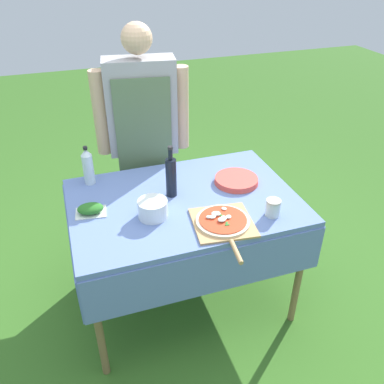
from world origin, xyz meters
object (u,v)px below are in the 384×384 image
person_cook (143,130)px  sauce_jar (273,209)px  water_bottle (88,166)px  herb_container (90,209)px  mixing_tub (153,209)px  prep_table (184,211)px  plate_stack (236,180)px  pizza_on_peel (223,222)px  oil_bottle (171,176)px

person_cook → sauce_jar: size_ratio=17.33×
water_bottle → herb_container: size_ratio=1.38×
person_cook → mixing_tub: size_ratio=10.28×
prep_table → herb_container: bearing=176.6°
water_bottle → plate_stack: size_ratio=0.92×
pizza_on_peel → prep_table: bearing=119.7°
sauce_jar → mixing_tub: bearing=162.5°
person_cook → oil_bottle: (0.03, -0.58, -0.06)m
person_cook → mixing_tub: 0.78m
person_cook → sauce_jar: (0.50, -0.95, -0.14)m
pizza_on_peel → herb_container: bearing=160.2°
plate_stack → water_bottle: bearing=161.8°
person_cook → oil_bottle: person_cook is taller
prep_table → oil_bottle: bearing=128.5°
herb_container → plate_stack: (0.90, 0.04, -0.01)m
oil_bottle → plate_stack: (0.42, 0.01, -0.11)m
herb_container → plate_stack: 0.90m
person_cook → herb_container: bearing=62.5°
mixing_tub → sauce_jar: size_ratio=1.69×
prep_table → sauce_jar: bearing=-36.4°
water_bottle → plate_stack: bearing=-18.2°
prep_table → person_cook: size_ratio=0.79×
prep_table → herb_container: 0.54m
water_bottle → sauce_jar: water_bottle is taller
person_cook → oil_bottle: size_ratio=5.30×
oil_bottle → sauce_jar: (0.47, -0.37, -0.08)m
oil_bottle → water_bottle: size_ratio=1.27×
oil_bottle → mixing_tub: size_ratio=1.94×
mixing_tub → plate_stack: bearing=17.8°
mixing_tub → plate_stack: mixing_tub is taller
water_bottle → pizza_on_peel: bearing=-46.6°
herb_container → mixing_tub: bearing=-23.7°
water_bottle → mixing_tub: water_bottle is taller
water_bottle → herb_container: bearing=-96.1°
person_cook → water_bottle: size_ratio=6.74×
pizza_on_peel → water_bottle: water_bottle is taller
herb_container → sauce_jar: bearing=-19.6°
pizza_on_peel → oil_bottle: (-0.18, 0.37, 0.11)m
oil_bottle → mixing_tub: (-0.16, -0.18, -0.08)m
pizza_on_peel → water_bottle: size_ratio=2.00×
water_bottle → herb_container: water_bottle is taller
person_cook → oil_bottle: bearing=101.7°
water_bottle → sauce_jar: 1.13m
mixing_tub → sauce_jar: (0.63, -0.20, -0.01)m
prep_table → herb_container: herb_container is taller
water_bottle → mixing_tub: (0.29, -0.47, -0.07)m
prep_table → oil_bottle: size_ratio=4.19×
water_bottle → mixing_tub: 0.55m
pizza_on_peel → mixing_tub: 0.39m
pizza_on_peel → mixing_tub: (-0.34, 0.19, 0.04)m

